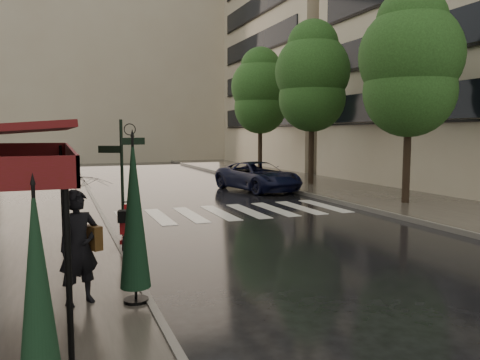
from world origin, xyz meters
TOP-DOWN VIEW (x-y plane):
  - ground at (0.00, 0.00)m, footprint 120.00×120.00m
  - sidewalk_near at (-4.50, 12.00)m, footprint 6.00×60.00m
  - sidewalk_far at (10.25, 12.00)m, footprint 5.50×60.00m
  - curb_near at (-1.45, 12.00)m, footprint 0.12×60.00m
  - curb_far at (7.45, 12.00)m, footprint 0.12×60.00m
  - crosswalk at (2.98, 6.00)m, footprint 7.85×3.20m
  - signpost at (-1.19, 3.00)m, footprint 1.17×0.29m
  - haussmann_near at (16.50, 9.00)m, footprint 8.00×15.00m
  - haussmann_far at (16.50, 26.00)m, footprint 8.00×16.00m
  - backdrop_building at (3.00, 38.00)m, footprint 22.00×6.00m
  - tree_near at (9.60, 5.00)m, footprint 3.80×3.80m
  - tree_mid at (9.50, 12.00)m, footprint 3.80×3.80m
  - tree_far at (9.70, 19.00)m, footprint 3.80×3.80m
  - pedestrian_with_umbrella at (-2.46, -1.71)m, footprint 1.40×1.41m
  - scooter at (-1.22, 1.92)m, footprint 0.68×1.60m
  - parked_car at (6.21, 11.32)m, footprint 3.21×5.32m
  - parasol_front at (-1.65, -1.95)m, footprint 0.47×0.47m
  - parasol_back at (-2.95, -4.28)m, footprint 0.41×0.41m

SIDE VIEW (x-z plane):
  - ground at x=0.00m, z-range 0.00..0.00m
  - crosswalk at x=2.98m, z-range 0.00..0.01m
  - sidewalk_near at x=-4.50m, z-range 0.00..0.12m
  - sidewalk_far at x=10.25m, z-range 0.00..0.12m
  - curb_near at x=-1.45m, z-range -0.01..0.15m
  - curb_far at x=7.45m, z-range -0.01..0.15m
  - scooter at x=-1.22m, z-range -0.04..1.04m
  - parked_car at x=6.21m, z-range 0.00..1.38m
  - parasol_back at x=-2.95m, z-range 0.20..2.40m
  - parasol_front at x=-1.65m, z-range 0.22..2.86m
  - pedestrian_with_umbrella at x=-2.46m, z-range 0.53..3.05m
  - signpost at x=-1.19m, z-range 0.28..3.38m
  - tree_near at x=9.60m, z-range 1.33..9.31m
  - tree_far at x=9.70m, z-range 1.37..9.54m
  - tree_mid at x=9.50m, z-range 1.42..9.76m
  - haussmann_near at x=16.50m, z-range 0.00..18.00m
  - haussmann_far at x=16.50m, z-range 0.00..18.50m
  - backdrop_building at x=3.00m, z-range 0.00..20.00m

